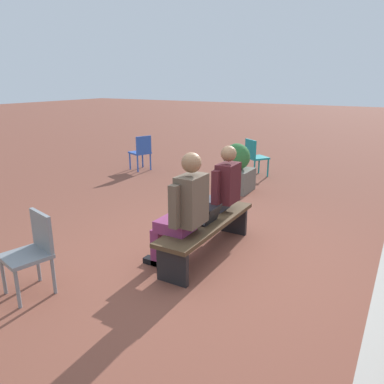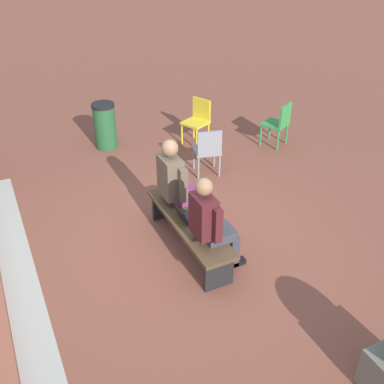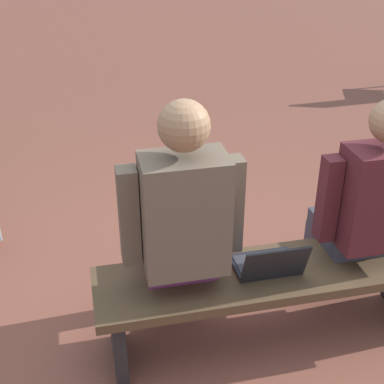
% 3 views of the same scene
% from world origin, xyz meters
% --- Properties ---
extents(ground_plane, '(60.00, 60.00, 0.00)m').
position_xyz_m(ground_plane, '(0.00, 0.00, 0.00)').
color(ground_plane, brown).
extents(concrete_strip, '(5.92, 0.40, 0.01)m').
position_xyz_m(concrete_strip, '(-0.13, 2.01, 0.00)').
color(concrete_strip, '#A8A399').
rests_on(concrete_strip, ground).
extents(bench, '(1.80, 0.44, 0.45)m').
position_xyz_m(bench, '(-0.13, -0.09, 0.35)').
color(bench, '#4C3823').
rests_on(bench, ground).
extents(person_student, '(0.52, 0.66, 1.31)m').
position_xyz_m(person_student, '(-0.61, -0.15, 0.71)').
color(person_student, '#383842').
rests_on(person_student, ground).
extents(person_adult, '(0.57, 0.71, 1.38)m').
position_xyz_m(person_adult, '(0.33, -0.16, 0.73)').
color(person_adult, '#7F2D5B').
rests_on(person_adult, ground).
extents(laptop, '(0.32, 0.29, 0.21)m').
position_xyz_m(laptop, '(-0.09, -0.08, 0.50)').
color(laptop, black).
rests_on(laptop, bench).
extents(plastic_chair_foreground, '(0.56, 0.56, 0.84)m').
position_xyz_m(plastic_chair_foreground, '(2.73, -1.65, 0.48)').
color(plastic_chair_foreground, gold).
rests_on(plastic_chair_foreground, ground).
extents(plastic_chair_by_pillar, '(0.57, 0.57, 0.84)m').
position_xyz_m(plastic_chair_by_pillar, '(1.93, -2.93, 0.48)').
color(plastic_chair_by_pillar, '#2D893D').
rests_on(plastic_chair_by_pillar, ground).
extents(plastic_chair_far_left, '(0.51, 0.51, 0.84)m').
position_xyz_m(plastic_chair_far_left, '(1.51, -1.22, 0.48)').
color(plastic_chair_far_left, gray).
rests_on(plastic_chair_far_left, ground).
extents(litter_bin, '(0.42, 0.42, 0.86)m').
position_xyz_m(litter_bin, '(3.28, -0.00, 0.43)').
color(litter_bin, '#23562D').
rests_on(litter_bin, ground).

